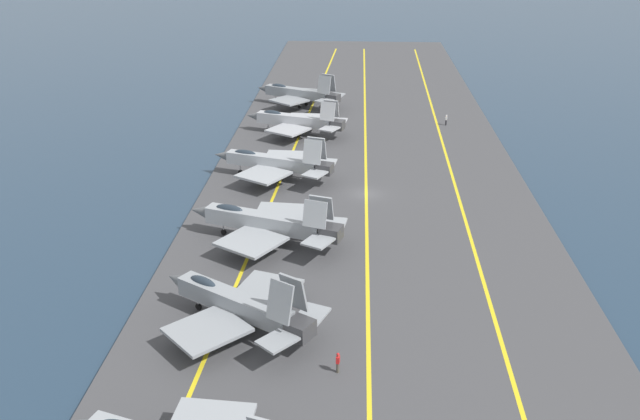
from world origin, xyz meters
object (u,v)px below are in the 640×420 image
parked_jet_fourth (275,162)px  crew_red_vest (338,362)px  parked_jet_second (238,304)px  parked_jet_third (266,222)px  parked_jet_sixth (299,93)px  crew_white_vest (446,119)px  parked_jet_fifth (296,121)px

parked_jet_fourth → crew_red_vest: 40.99m
parked_jet_second → parked_jet_third: 15.90m
parked_jet_third → parked_jet_sixth: 54.18m
parked_jet_third → crew_red_vest: (-21.53, -8.17, -1.35)m
parked_jet_second → parked_jet_sixth: parked_jet_sixth is taller
crew_red_vest → crew_white_vest: bearing=-13.2°
parked_jet_fourth → parked_jet_sixth: (35.83, -0.04, 0.08)m
parked_jet_sixth → parked_jet_third: bearing=-178.7°
parked_jet_fourth → crew_white_vest: 35.82m
parked_jet_sixth → crew_white_vest: bearing=-112.1°
parked_jet_third → crew_red_vest: 23.07m
parked_jet_fourth → parked_jet_fifth: (19.27, -1.06, -0.07)m
parked_jet_second → crew_white_vest: size_ratio=8.68×
parked_jet_fourth → parked_jet_fifth: parked_jet_fourth is taller
parked_jet_third → parked_jet_fifth: parked_jet_third is taller
parked_jet_fourth → parked_jet_fifth: size_ratio=1.02×
parked_jet_fifth → parked_jet_sixth: parked_jet_sixth is taller
parked_jet_second → parked_jet_fifth: size_ratio=0.93×
parked_jet_fourth → parked_jet_sixth: parked_jet_sixth is taller
parked_jet_third → parked_jet_sixth: size_ratio=1.05×
parked_jet_fifth → parked_jet_fourth: bearing=176.9°
crew_white_vest → parked_jet_sixth: bearing=67.9°
parked_jet_sixth → crew_red_vest: (-75.70, -9.38, -1.45)m
parked_jet_sixth → parked_jet_second: bearing=-179.2°
parked_jet_sixth → crew_white_vest: size_ratio=9.49×
parked_jet_fifth → crew_white_vest: bearing=-74.8°
parked_jet_second → parked_jet_fourth: size_ratio=0.91×
parked_jet_fifth → parked_jet_sixth: bearing=3.5°
parked_jet_third → crew_white_vest: parked_jet_third is taller
parked_jet_third → parked_jet_fourth: parked_jet_fourth is taller
parked_jet_second → parked_jet_sixth: size_ratio=0.91×
parked_jet_sixth → crew_red_vest: bearing=-172.9°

